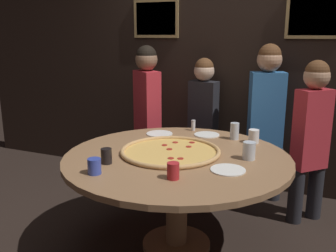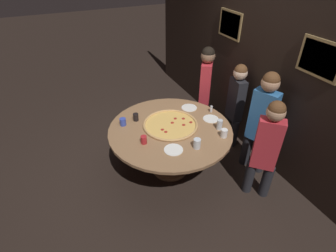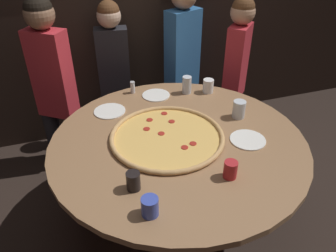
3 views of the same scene
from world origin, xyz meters
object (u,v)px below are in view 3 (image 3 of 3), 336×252
(drink_cup_far_left, at_px, (239,109))
(diner_far_left, at_px, (236,65))
(drink_cup_near_right, at_px, (208,86))
(diner_side_right, at_px, (182,53))
(white_plate_near_front, at_px, (248,140))
(drink_cup_near_left, at_px, (187,85))
(white_plate_right_side, at_px, (156,95))
(drink_cup_by_shaker, at_px, (133,181))
(diner_far_right, at_px, (114,67))
(white_plate_beside_cup, at_px, (110,111))
(condiment_shaker, at_px, (133,87))
(drink_cup_far_right, at_px, (230,170))
(giant_pizza, at_px, (167,136))
(diner_centre_back, at_px, (53,78))
(drink_cup_centre_back, at_px, (150,207))
(dining_table, at_px, (178,154))

(drink_cup_far_left, height_order, diner_far_left, diner_far_left)
(drink_cup_near_right, relative_size, diner_side_right, 0.07)
(drink_cup_near_right, height_order, drink_cup_far_left, drink_cup_far_left)
(white_plate_near_front, bearing_deg, drink_cup_near_right, 87.19)
(drink_cup_near_left, bearing_deg, white_plate_right_side, 172.96)
(drink_cup_near_right, height_order, drink_cup_by_shaker, drink_cup_near_right)
(drink_cup_far_left, distance_m, diner_far_right, 1.28)
(white_plate_beside_cup, distance_m, diner_far_right, 0.74)
(drink_cup_by_shaker, height_order, condiment_shaker, drink_cup_by_shaker)
(diner_far_left, height_order, diner_far_right, diner_far_left)
(white_plate_near_front, bearing_deg, drink_cup_far_left, 73.81)
(diner_far_right, bearing_deg, drink_cup_far_left, 131.23)
(white_plate_right_side, bearing_deg, drink_cup_far_right, -83.95)
(white_plate_beside_cup, distance_m, diner_far_left, 1.28)
(giant_pizza, height_order, white_plate_beside_cup, giant_pizza)
(white_plate_right_side, xyz_separation_m, diner_centre_back, (-0.76, 0.37, 0.10))
(giant_pizza, bearing_deg, drink_cup_centre_back, -115.75)
(drink_cup_near_left, xyz_separation_m, diner_centre_back, (-1.01, 0.40, 0.03))
(dining_table, distance_m, diner_side_right, 1.24)
(white_plate_right_side, relative_size, white_plate_near_front, 0.96)
(dining_table, xyz_separation_m, drink_cup_near_right, (0.45, 0.54, 0.18))
(drink_cup_by_shaker, relative_size, white_plate_right_side, 0.48)
(drink_cup_by_shaker, height_order, diner_far_left, diner_far_left)
(condiment_shaker, height_order, diner_side_right, diner_side_right)
(drink_cup_near_left, bearing_deg, diner_far_left, 24.37)
(drink_cup_by_shaker, bearing_deg, drink_cup_centre_back, -80.03)
(drink_cup_centre_back, relative_size, diner_centre_back, 0.07)
(drink_cup_centre_back, distance_m, drink_cup_by_shaker, 0.20)
(dining_table, relative_size, drink_cup_far_left, 13.07)
(drink_cup_near_left, distance_m, diner_far_left, 0.65)
(drink_cup_near_right, bearing_deg, giant_pizza, -135.71)
(white_plate_near_front, distance_m, diner_centre_back, 1.61)
(diner_side_right, relative_size, diner_centre_back, 1.02)
(dining_table, distance_m, diner_centre_back, 1.24)
(drink_cup_far_left, distance_m, diner_far_left, 0.82)
(diner_side_right, height_order, diner_far_right, diner_side_right)
(diner_centre_back, bearing_deg, white_plate_right_side, -169.61)
(giant_pizza, xyz_separation_m, drink_cup_near_right, (0.52, 0.50, 0.04))
(giant_pizza, relative_size, white_plate_beside_cup, 3.24)
(drink_cup_far_left, distance_m, white_plate_beside_cup, 0.93)
(white_plate_near_front, bearing_deg, diner_side_right, 88.44)
(drink_cup_far_left, bearing_deg, white_plate_near_front, -106.19)
(white_plate_right_side, distance_m, white_plate_near_front, 0.86)
(drink_cup_near_right, distance_m, white_plate_right_side, 0.43)
(drink_cup_centre_back, relative_size, drink_cup_by_shaker, 0.96)
(drink_cup_far_left, xyz_separation_m, diner_centre_back, (-1.22, 0.86, 0.04))
(drink_cup_near_right, height_order, diner_centre_back, diner_centre_back)
(giant_pizza, relative_size, drink_cup_far_right, 7.19)
(giant_pizza, distance_m, diner_centre_back, 1.16)
(white_plate_beside_cup, relative_size, diner_centre_back, 0.15)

